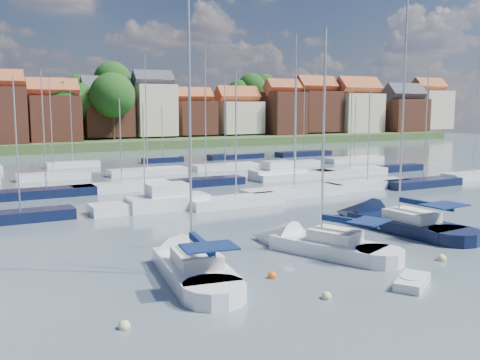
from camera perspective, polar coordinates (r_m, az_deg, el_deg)
ground at (r=67.05m, az=-9.45°, el=0.17°), size 260.00×260.00×0.00m
sailboat_left at (r=29.28m, az=-5.59°, el=-8.93°), size 4.59×11.56×15.29m
sailboat_centre at (r=33.41m, az=7.62°, el=-6.85°), size 6.55×10.87×14.44m
sailboat_navy at (r=41.11m, az=15.34°, el=-4.30°), size 4.46×13.01×17.63m
tender at (r=28.08m, az=17.90°, el=-10.30°), size 2.94×2.47×0.58m
buoy_a at (r=22.58m, az=-12.24°, el=-15.23°), size 0.49×0.49×0.49m
buoy_b at (r=25.54m, az=9.21°, el=-12.38°), size 0.47×0.47×0.47m
buoy_c at (r=28.11m, az=3.47°, el=-10.39°), size 0.49×0.49×0.49m
buoy_d at (r=33.18m, az=20.70°, el=-8.04°), size 0.55×0.55×0.55m
buoy_e at (r=40.66m, az=15.37°, el=-4.94°), size 0.45×0.45×0.45m
marina_field at (r=63.13m, az=-6.40°, el=0.16°), size 79.62×41.41×15.93m
far_shore_town at (r=157.47m, az=-19.70°, el=5.83°), size 212.46×90.00×22.27m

